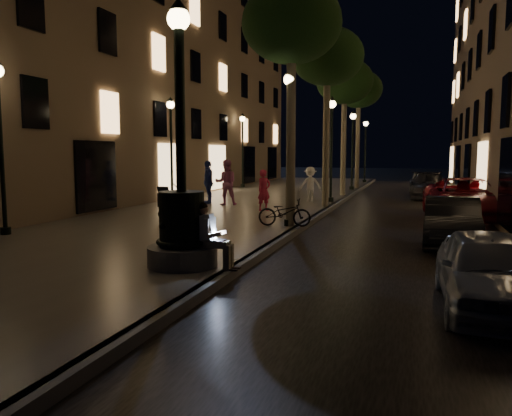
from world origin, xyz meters
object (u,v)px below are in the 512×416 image
at_px(stroller, 169,200).
at_px(car_third, 465,199).
at_px(tree_near, 292,25).
at_px(car_second, 452,222).
at_px(tree_far, 359,90).
at_px(car_fifth, 425,184).
at_px(fountain_lamppost, 182,216).
at_px(pedestrian_blue, 208,182).
at_px(lamp_left_c, 243,141).
at_px(bicycle, 285,212).
at_px(lamp_curb_a, 289,127).
at_px(car_front, 489,271).
at_px(lamp_curb_d, 365,142).
at_px(pedestrian_white, 310,184).
at_px(car_rear, 428,185).
at_px(seated_man_laptop, 210,233).
at_px(pedestrian_pink, 226,182).
at_px(tree_second, 327,58).
at_px(pedestrian_red, 264,190).
at_px(tree_third, 345,82).
at_px(lamp_left_b, 171,136).
at_px(lamp_curb_c, 353,140).
at_px(lamp_left_a, 0,124).
at_px(lamp_curb_b, 332,136).

xyz_separation_m(stroller, car_third, (10.14, 3.98, -0.03)).
bearing_deg(tree_near, car_second, -10.88).
relative_size(tree_far, car_fifth, 2.01).
bearing_deg(fountain_lamppost, pedestrian_blue, 110.72).
bearing_deg(lamp_left_c, bicycle, -66.54).
distance_m(tree_far, pedestrian_blue, 14.48).
bearing_deg(lamp_left_c, car_fifth, 2.51).
distance_m(lamp_curb_a, car_front, 8.53).
height_order(lamp_curb_d, pedestrian_white, lamp_curb_d).
bearing_deg(car_front, car_rear, 90.23).
bearing_deg(stroller, pedestrian_white, 65.56).
bearing_deg(tree_far, bicycle, -90.57).
relative_size(seated_man_laptop, bicycle, 0.79).
distance_m(lamp_curb_d, stroller, 23.57).
bearing_deg(pedestrian_blue, pedestrian_pink, 61.86).
xyz_separation_m(tree_second, pedestrian_red, (-2.00, -2.36, -5.33)).
xyz_separation_m(lamp_curb_a, stroller, (-4.64, 1.02, -2.44)).
bearing_deg(car_second, car_third, 84.08).
bearing_deg(fountain_lamppost, tree_third, 87.77).
height_order(car_front, car_rear, car_rear).
xyz_separation_m(car_rear, car_fifth, (-0.10, 2.89, -0.08)).
bearing_deg(pedestrian_pink, tree_second, 166.76).
distance_m(tree_far, lamp_left_b, 14.34).
bearing_deg(lamp_curb_c, pedestrian_red, -98.75).
height_order(car_third, pedestrian_white, pedestrian_white).
bearing_deg(lamp_left_a, lamp_curb_a, 29.40).
height_order(lamp_left_a, car_second, lamp_left_a).
distance_m(seated_man_laptop, tree_far, 24.63).
xyz_separation_m(car_second, car_third, (0.83, 5.89, 0.12)).
distance_m(fountain_lamppost, lamp_left_c, 23.00).
distance_m(tree_far, lamp_curb_c, 3.77).
relative_size(tree_second, tree_far, 0.99).
relative_size(lamp_left_b, bicycle, 2.94).
bearing_deg(tree_far, lamp_left_b, -120.89).
relative_size(tree_near, lamp_curb_b, 1.52).
relative_size(car_second, bicycle, 2.38).
xyz_separation_m(pedestrian_white, bicycle, (0.80, -7.83, -0.38)).
distance_m(car_second, car_rear, 14.50).
xyz_separation_m(fountain_lamppost, pedestrian_pink, (-3.39, 11.20, -0.03)).
height_order(lamp_curb_b, pedestrian_white, lamp_curb_b).
bearing_deg(bicycle, pedestrian_red, 20.78).
bearing_deg(lamp_curb_a, pedestrian_red, 117.57).
xyz_separation_m(seated_man_laptop, bicycle, (-0.01, 5.87, -0.26)).
relative_size(tree_third, lamp_curb_c, 1.50).
bearing_deg(seated_man_laptop, car_front, -5.77).
bearing_deg(pedestrian_blue, lamp_left_a, -20.92).
height_order(tree_near, bicycle, tree_near).
bearing_deg(stroller, tree_far, 79.30).
height_order(tree_near, stroller, tree_near).
height_order(fountain_lamppost, car_front, fountain_lamppost).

